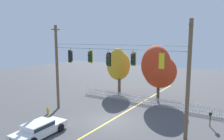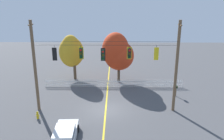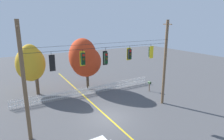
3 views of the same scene
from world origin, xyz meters
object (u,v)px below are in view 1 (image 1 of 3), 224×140
Objects in this scene: roadside_mailbox at (211,114)px; traffic_signal_eastbound_side at (133,59)px; fire_hydrant at (48,111)px; traffic_signal_westbound_side at (108,59)px; autumn_maple_mid at (158,68)px; traffic_signal_southbound_primary at (90,57)px; traffic_signal_northbound_primary at (71,56)px; autumn_maple_near_fence at (118,64)px; parked_car at (39,129)px; traffic_signal_northbound_secondary at (162,61)px.

traffic_signal_eastbound_side is at bearing -147.90° from roadside_mailbox.
traffic_signal_westbound_side is at bearing 17.53° from fire_hydrant.
traffic_signal_southbound_primary is at bearing -111.95° from autumn_maple_mid.
roadside_mailbox is (10.22, 3.57, -4.75)m from traffic_signal_southbound_primary.
traffic_signal_northbound_primary is 2.46m from traffic_signal_southbound_primary.
autumn_maple_mid is (1.43, 8.67, -1.71)m from traffic_signal_westbound_side.
autumn_maple_near_fence is at bearing 84.65° from fire_hydrant.
autumn_maple_mid is 1.47× the size of parked_car.
traffic_signal_westbound_side is at bearing -156.37° from roadside_mailbox.
traffic_signal_southbound_primary reaches higher than autumn_maple_near_fence.
autumn_maple_mid reaches higher than traffic_signal_northbound_secondary.
traffic_signal_westbound_side is 8.03m from parked_car.
fire_hydrant is at bearing -125.26° from autumn_maple_mid.
traffic_signal_southbound_primary is 11.82m from roadside_mailbox.
autumn_maple_mid reaches higher than parked_car.
roadside_mailbox is (5.69, 3.57, -4.75)m from traffic_signal_eastbound_side.
traffic_signal_eastbound_side is 9.25m from parked_car.
autumn_maple_mid is 5.01× the size of roadside_mailbox.
parked_car is (-4.17, -14.25, -3.38)m from autumn_maple_mid.
traffic_signal_westbound_side is (4.53, 0.02, -0.09)m from traffic_signal_northbound_primary.
traffic_signal_northbound_secondary is (2.50, -0.02, 0.00)m from traffic_signal_eastbound_side.
fire_hydrant is at bearing -95.35° from autumn_maple_near_fence.
traffic_signal_westbound_side is at bearing 179.77° from traffic_signal_northbound_secondary.
parked_car is at bearing -116.11° from traffic_signal_westbound_side.
autumn_maple_near_fence is at bearing 106.17° from traffic_signal_southbound_primary.
fire_hydrant is (-7.48, -10.59, -3.62)m from autumn_maple_mid.
fire_hydrant is (-6.05, -1.91, -5.33)m from traffic_signal_westbound_side.
traffic_signal_northbound_secondary is 6.76m from roadside_mailbox.
traffic_signal_northbound_primary is at bearing -179.75° from traffic_signal_westbound_side.
roadside_mailbox is at bearing -25.90° from autumn_maple_near_fence.
traffic_signal_northbound_secondary is 0.30× the size of parked_car.
traffic_signal_southbound_primary is 0.90× the size of traffic_signal_westbound_side.
parked_car is (2.21, -15.51, -3.32)m from autumn_maple_near_fence.
traffic_signal_northbound_primary is 5.94m from fire_hydrant.
traffic_signal_southbound_primary reaches higher than parked_car.
traffic_signal_northbound_secondary is (9.49, 0.00, 0.06)m from traffic_signal_northbound_primary.
autumn_maple_mid is at bearing 80.62° from traffic_signal_westbound_side.
autumn_maple_mid is at bearing 112.12° from traffic_signal_northbound_secondary.
autumn_maple_mid is at bearing 54.74° from fire_hydrant.
traffic_signal_northbound_secondary is 14.17m from autumn_maple_near_fence.
traffic_signal_northbound_primary is 1.06× the size of traffic_signal_northbound_secondary.
traffic_signal_southbound_primary is 1.86× the size of fire_hydrant.
autumn_maple_near_fence is 0.92× the size of autumn_maple_mid.
autumn_maple_near_fence is (-2.88, 9.93, -1.92)m from traffic_signal_southbound_primary.
traffic_signal_westbound_side is 1.14× the size of traffic_signal_eastbound_side.
autumn_maple_mid is 8.93m from roadside_mailbox.
fire_hydrant is (-1.53, -1.89, -5.42)m from traffic_signal_northbound_primary.
traffic_signal_northbound_primary is 0.32× the size of parked_car.
traffic_signal_northbound_secondary is 0.22× the size of autumn_maple_near_fence.
autumn_maple_mid is at bearing 96.80° from traffic_signal_eastbound_side.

